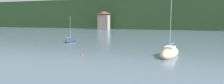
# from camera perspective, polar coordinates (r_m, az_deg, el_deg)

# --- Properties ---
(wooded_hillside) EXTENTS (352.00, 76.20, 33.13)m
(wooded_hillside) POSITION_cam_1_polar(r_m,az_deg,el_deg) (146.68, 11.77, 7.23)
(wooded_hillside) COLOR #2D4C28
(wooded_hillside) RESTS_ON ground_plane
(shore_building_west) EXTENTS (5.82, 4.42, 9.59)m
(shore_building_west) POSITION_cam_1_polar(r_m,az_deg,el_deg) (103.33, -2.38, 6.24)
(shore_building_west) COLOR gray
(shore_building_west) RESTS_ON ground_plane
(sailboat_mid_0) EXTENTS (3.63, 7.09, 8.90)m
(sailboat_mid_0) POSITION_cam_1_polar(r_m,az_deg,el_deg) (31.14, 16.42, -3.10)
(sailboat_mid_0) COLOR #CCBC8E
(sailboat_mid_0) RESTS_ON ground_plane
(sailboat_far_2) EXTENTS (1.89, 4.34, 6.47)m
(sailboat_far_2) POSITION_cam_1_polar(r_m,az_deg,el_deg) (48.96, -11.95, 0.28)
(sailboat_far_2) COLOR navy
(sailboat_far_2) RESTS_ON ground_plane
(mooring_buoy_mid) EXTENTS (0.39, 0.39, 0.39)m
(mooring_buoy_mid) POSITION_cam_1_polar(r_m,az_deg,el_deg) (31.20, -8.75, -3.72)
(mooring_buoy_mid) COLOR red
(mooring_buoy_mid) RESTS_ON ground_plane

